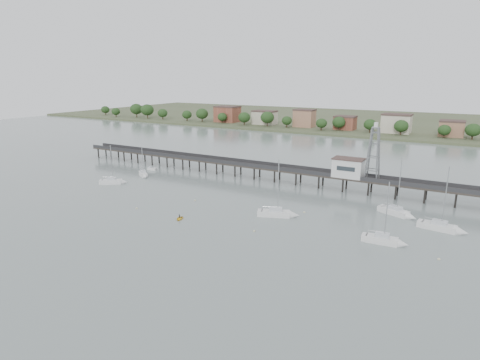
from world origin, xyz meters
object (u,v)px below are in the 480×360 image
Objects in this scene: sailboat_f at (447,228)px; yellow_dinghy at (180,219)px; lattice_tower at (374,154)px; sailboat_a at (116,182)px; sailboat_e at (400,213)px; pier at (267,168)px; sailboat_b at (144,175)px; sailboat_d at (388,241)px; sailboat_c at (282,214)px; white_tender at (152,169)px.

sailboat_f is 5.67× the size of yellow_dinghy.
lattice_tower is 74.41m from sailboat_a.
sailboat_e is (9.97, -14.98, -10.46)m from lattice_tower.
sailboat_f is at bearing -30.50° from sailboat_a.
sailboat_a is 38.69m from yellow_dinghy.
pier is 39.48m from sailboat_b.
lattice_tower is 1.20× the size of sailboat_d.
sailboat_d is at bearing 21.09° from sailboat_b.
sailboat_d is at bearing -118.91° from sailboat_f.
sailboat_b is (-77.25, -1.40, 0.02)m from sailboat_e.
sailboat_a reaches higher than yellow_dinghy.
sailboat_e is 5.47× the size of yellow_dinghy.
yellow_dinghy is at bearing -166.76° from sailboat_c.
pier is at bearing 1.20° from sailboat_a.
sailboat_c is (-13.54, -28.81, -10.46)m from lattice_tower.
sailboat_e is (41.47, -14.98, -3.16)m from pier.
yellow_dinghy is at bearing -48.49° from white_tender.
sailboat_a is at bearing 157.11° from sailboat_c.
lattice_tower is at bearing 141.56° from sailboat_f.
sailboat_f reaches higher than sailboat_e.
sailboat_d reaches higher than white_tender.
lattice_tower reaches higher than sailboat_f.
pier is 40.87m from white_tender.
sailboat_b is at bearing 164.49° from sailboat_d.
pier is at bearing 138.41° from sailboat_d.
sailboat_e reaches higher than yellow_dinghy.
sailboat_e is at bearing 9.38° from sailboat_c.
sailboat_d is at bearing -6.26° from yellow_dinghy.
sailboat_d is (10.54, -33.00, -10.46)m from lattice_tower.
sailboat_c reaches higher than sailboat_d.
pier is 53.54m from sailboat_d.
lattice_tower is at bearing 0.00° from pier.
sailboat_b is (-67.28, -16.39, -10.44)m from lattice_tower.
white_tender is at bearing -168.85° from pier.
yellow_dinghy is (-43.35, -8.96, -0.64)m from sailboat_d.
sailboat_d is 3.80× the size of white_tender.
sailboat_a is at bearing -148.38° from sailboat_e.
lattice_tower is at bearing 43.74° from sailboat_c.
lattice_tower is (31.50, 0.00, 7.31)m from pier.
yellow_dinghy is at bearing -3.43° from sailboat_b.
sailboat_e is 50.58m from yellow_dinghy.
white_tender is (-2.94, 19.20, -0.26)m from sailboat_a.
pier is at bearing -177.01° from sailboat_e.
sailboat_b is at bearing 145.90° from sailboat_c.
yellow_dinghy is (-19.26, -13.15, -0.64)m from sailboat_c.
pier is 10.51× the size of sailboat_c.
sailboat_b is 4.02× the size of yellow_dinghy.
sailboat_e is 11.15m from sailboat_f.
white_tender is at bearing -162.13° from sailboat_e.
sailboat_b is (-77.82, 16.61, 0.02)m from sailboat_d.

